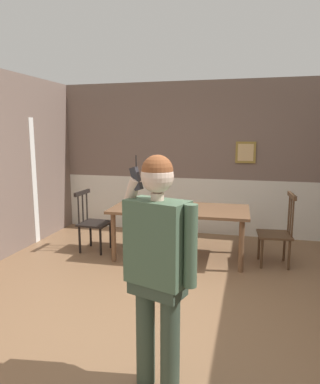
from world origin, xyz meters
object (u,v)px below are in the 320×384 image
at_px(person_figure, 158,259).
at_px(dining_table, 180,213).
at_px(chair_by_doorway, 93,222).
at_px(chair_near_window, 277,232).

bearing_deg(person_figure, dining_table, -64.07).
bearing_deg(person_figure, chair_by_doorway, -38.79).
height_order(dining_table, person_figure, person_figure).
distance_m(chair_near_window, person_figure, 3.00).
relative_size(dining_table, person_figure, 1.18).
bearing_deg(chair_by_doorway, person_figure, 35.70).
relative_size(dining_table, chair_near_window, 1.97).
bearing_deg(person_figure, chair_near_window, -92.01).
bearing_deg(dining_table, chair_by_doorway, -178.43).
bearing_deg(chair_near_window, person_figure, 155.10).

